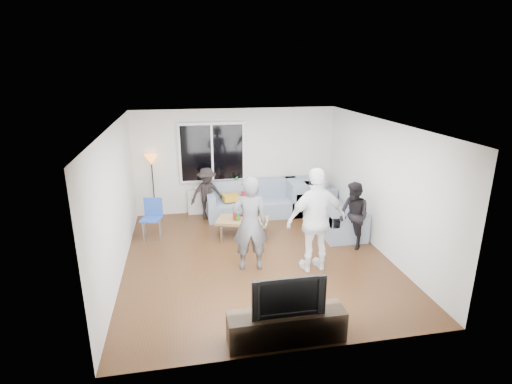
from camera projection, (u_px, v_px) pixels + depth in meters
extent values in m
cube|color=#56351C|center=(257.00, 258.00, 7.83)|extent=(5.00, 5.50, 0.04)
cube|color=white|center=(257.00, 123.00, 7.03)|extent=(5.00, 5.50, 0.04)
cube|color=silver|center=(236.00, 161.00, 10.03)|extent=(5.00, 0.04, 2.60)
cube|color=silver|center=(299.00, 263.00, 4.84)|extent=(5.00, 0.04, 2.60)
cube|color=silver|center=(115.00, 202.00, 6.99)|extent=(0.04, 5.50, 2.60)
cube|color=silver|center=(382.00, 187.00, 7.88)|extent=(0.04, 5.50, 2.60)
cube|color=white|center=(212.00, 153.00, 9.77)|extent=(1.62, 0.06, 1.47)
cube|color=black|center=(212.00, 153.00, 9.73)|extent=(1.50, 0.02, 1.35)
cube|color=white|center=(212.00, 153.00, 9.72)|extent=(0.05, 0.03, 1.35)
cube|color=silver|center=(214.00, 201.00, 10.11)|extent=(1.30, 0.12, 0.62)
imported|color=#2A6A2D|center=(235.00, 182.00, 10.03)|extent=(0.21, 0.18, 0.33)
imported|color=silver|center=(198.00, 187.00, 9.89)|extent=(0.19, 0.19, 0.17)
cube|color=gray|center=(304.00, 196.00, 10.12)|extent=(0.85, 0.85, 0.85)
cube|color=#C58D1C|center=(231.00, 198.00, 9.74)|extent=(0.43, 0.38, 0.14)
cube|color=maroon|center=(249.00, 196.00, 9.90)|extent=(0.41, 0.36, 0.13)
cube|color=#A2824E|center=(243.00, 228.00, 8.73)|extent=(1.23, 0.92, 0.40)
cylinder|color=maroon|center=(237.00, 216.00, 8.63)|extent=(0.17, 0.17, 0.17)
imported|color=#4F5055|center=(250.00, 224.00, 7.16)|extent=(0.67, 0.46, 1.76)
imported|color=silver|center=(316.00, 220.00, 7.10)|extent=(1.17, 0.61, 1.92)
imported|color=black|center=(354.00, 216.00, 8.08)|extent=(0.70, 0.80, 1.38)
imported|color=black|center=(207.00, 193.00, 9.65)|extent=(0.90, 0.63, 1.27)
cube|color=#312418|center=(286.00, 326.00, 5.41)|extent=(1.60, 0.40, 0.44)
imported|color=black|center=(287.00, 294.00, 5.25)|extent=(0.99, 0.13, 0.57)
cylinder|color=#2A7916|center=(238.00, 215.00, 8.54)|extent=(0.08, 0.08, 0.25)
cylinder|color=#321E0B|center=(246.00, 212.00, 8.84)|extent=(0.07, 0.07, 0.17)
cylinder|color=orange|center=(254.00, 214.00, 8.63)|extent=(0.07, 0.07, 0.23)
cylinder|color=black|center=(258.00, 211.00, 8.83)|extent=(0.07, 0.07, 0.22)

